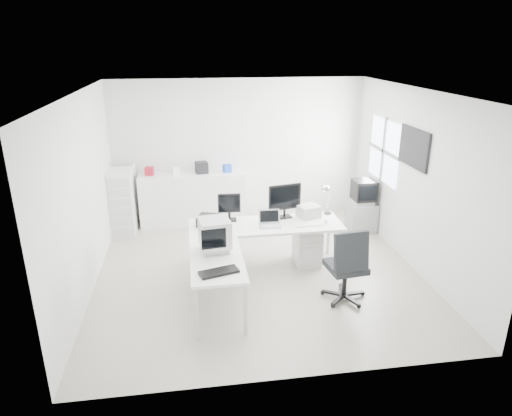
{
  "coord_description": "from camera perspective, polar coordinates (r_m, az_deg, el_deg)",
  "views": [
    {
      "loc": [
        -1.0,
        -6.42,
        3.46
      ],
      "look_at": [
        0.0,
        0.2,
        1.0
      ],
      "focal_mm": 32.0,
      "sensor_mm": 36.0,
      "label": 1
    }
  ],
  "objects": [
    {
      "name": "window",
      "position": [
        8.58,
        15.68,
        6.91
      ],
      "size": [
        0.02,
        1.2,
        1.1
      ],
      "primitive_type": null,
      "color": "white",
      "rests_on": "right_wall"
    },
    {
      "name": "crt_monitor",
      "position": [
        6.21,
        -5.17,
        -3.28
      ],
      "size": [
        0.48,
        0.48,
        0.5
      ],
      "primitive_type": null,
      "rotation": [
        0.0,
        0.0,
        0.13
      ],
      "color": "#B7B7BA",
      "rests_on": "side_desk"
    },
    {
      "name": "left_wall",
      "position": [
        6.91,
        -20.7,
        1.48
      ],
      "size": [
        0.02,
        5.0,
        2.8
      ],
      "primitive_type": "cube",
      "color": "silver",
      "rests_on": "floor"
    },
    {
      "name": "crt_tv",
      "position": [
        8.81,
        13.31,
        1.93
      ],
      "size": [
        0.5,
        0.48,
        0.45
      ],
      "primitive_type": null,
      "color": "black",
      "rests_on": "tv_cabinet"
    },
    {
      "name": "white_mouse",
      "position": [
        7.29,
        8.76,
        -1.64
      ],
      "size": [
        0.06,
        0.06,
        0.06
      ],
      "primitive_type": "sphere",
      "color": "silver",
      "rests_on": "main_desk"
    },
    {
      "name": "tv_cabinet",
      "position": [
        8.98,
        13.06,
        -1.13
      ],
      "size": [
        0.51,
        0.42,
        0.56
      ],
      "primitive_type": "cube",
      "color": "gray",
      "rests_on": "floor"
    },
    {
      "name": "right_wall",
      "position": [
        7.6,
        19.25,
        3.29
      ],
      "size": [
        0.02,
        5.0,
        2.8
      ],
      "primitive_type": "cube",
      "color": "silver",
      "rests_on": "floor"
    },
    {
      "name": "drawer_pedestal",
      "position": [
        7.54,
        6.41,
        -4.74
      ],
      "size": [
        0.4,
        0.5,
        0.6
      ],
      "primitive_type": "cube",
      "color": "silver",
      "rests_on": "floor"
    },
    {
      "name": "white_keyboard",
      "position": [
        7.17,
        6.57,
        -2.11
      ],
      "size": [
        0.39,
        0.14,
        0.02
      ],
      "primitive_type": "cube",
      "rotation": [
        0.0,
        0.0,
        0.06
      ],
      "color": "silver",
      "rests_on": "main_desk"
    },
    {
      "name": "desk_lamp",
      "position": [
        7.62,
        9.04,
        0.86
      ],
      "size": [
        0.19,
        0.19,
        0.45
      ],
      "primitive_type": null,
      "rotation": [
        0.0,
        0.0,
        0.29
      ],
      "color": "silver",
      "rests_on": "main_desk"
    },
    {
      "name": "floor",
      "position": [
        7.37,
        0.23,
        -7.86
      ],
      "size": [
        5.0,
        5.0,
        0.01
      ],
      "primitive_type": "cube",
      "color": "silver",
      "rests_on": "ground"
    },
    {
      "name": "back_wall",
      "position": [
        9.21,
        -2.15,
        7.24
      ],
      "size": [
        5.0,
        0.02,
        2.8
      ],
      "primitive_type": "cube",
      "color": "silver",
      "rests_on": "floor"
    },
    {
      "name": "wall_picture",
      "position": [
        7.55,
        19.14,
        7.13
      ],
      "size": [
        0.04,
        0.9,
        0.6
      ],
      "primitive_type": null,
      "color": "black",
      "rests_on": "right_wall"
    },
    {
      "name": "sideboard",
      "position": [
        9.15,
        -7.9,
        1.2
      ],
      "size": [
        2.06,
        0.51,
        1.03
      ],
      "primitive_type": "cube",
      "color": "silver",
      "rests_on": "floor"
    },
    {
      "name": "clutter_box_d",
      "position": [
        9.01,
        -3.61,
        4.97
      ],
      "size": [
        0.18,
        0.17,
        0.15
      ],
      "primitive_type": "cube",
      "rotation": [
        0.0,
        0.0,
        0.27
      ],
      "color": "#1A41BA",
      "rests_on": "sideboard"
    },
    {
      "name": "main_desk",
      "position": [
        7.33,
        1.21,
        -4.74
      ],
      "size": [
        2.4,
        0.8,
        0.75
      ],
      "primitive_type": null,
      "color": "silver",
      "rests_on": "floor"
    },
    {
      "name": "office_chair",
      "position": [
        6.49,
        11.19,
        -6.77
      ],
      "size": [
        0.72,
        0.72,
        1.13
      ],
      "primitive_type": null,
      "rotation": [
        0.0,
        0.0,
        0.12
      ],
      "color": "#25272A",
      "rests_on": "floor"
    },
    {
      "name": "lcd_monitor_large",
      "position": [
        7.37,
        3.61,
        0.92
      ],
      "size": [
        0.59,
        0.33,
        0.57
      ],
      "primitive_type": null,
      "rotation": [
        0.0,
        0.0,
        0.21
      ],
      "color": "black",
      "rests_on": "main_desk"
    },
    {
      "name": "filing_cabinet",
      "position": [
        8.93,
        -16.36,
        0.76
      ],
      "size": [
        0.43,
        0.51,
        1.24
      ],
      "primitive_type": "cube",
      "color": "silver",
      "rests_on": "floor"
    },
    {
      "name": "clutter_box_a",
      "position": [
        9.01,
        -13.19,
        4.5
      ],
      "size": [
        0.18,
        0.16,
        0.16
      ],
      "primitive_type": "cube",
      "rotation": [
        0.0,
        0.0,
        -0.13
      ],
      "color": "maroon",
      "rests_on": "sideboard"
    },
    {
      "name": "inkjet_printer",
      "position": [
        7.16,
        -5.62,
        -1.57
      ],
      "size": [
        0.49,
        0.43,
        0.14
      ],
      "primitive_type": "cube",
      "rotation": [
        0.0,
        0.0,
        -0.33
      ],
      "color": "black",
      "rests_on": "main_desk"
    },
    {
      "name": "clutter_box_b",
      "position": [
        8.98,
        -10.0,
        4.63
      ],
      "size": [
        0.17,
        0.16,
        0.14
      ],
      "primitive_type": "cube",
      "rotation": [
        0.0,
        0.0,
        0.33
      ],
      "color": "silver",
      "rests_on": "sideboard"
    },
    {
      "name": "clutter_bottle",
      "position": [
        9.07,
        -15.08,
        4.64
      ],
      "size": [
        0.07,
        0.07,
        0.22
      ],
      "primitive_type": "cylinder",
      "color": "silver",
      "rests_on": "sideboard"
    },
    {
      "name": "clutter_box_c",
      "position": [
        8.97,
        -6.81,
        5.05
      ],
      "size": [
        0.26,
        0.25,
        0.22
      ],
      "primitive_type": "cube",
      "rotation": [
        0.0,
        0.0,
        0.23
      ],
      "color": "black",
      "rests_on": "sideboard"
    },
    {
      "name": "side_desk",
      "position": [
        6.27,
        -4.84,
        -9.41
      ],
      "size": [
        0.7,
        1.4,
        0.75
      ],
      "primitive_type": null,
      "color": "silver",
      "rests_on": "floor"
    },
    {
      "name": "black_keyboard",
      "position": [
        5.73,
        -4.67,
        -7.97
      ],
      "size": [
        0.53,
        0.32,
        0.03
      ],
      "primitive_type": "cube",
      "rotation": [
        0.0,
        0.0,
        0.28
      ],
      "color": "black",
      "rests_on": "side_desk"
    },
    {
      "name": "lcd_monitor_small",
      "position": [
        7.26,
        -3.37,
        0.12
      ],
      "size": [
        0.37,
        0.23,
        0.45
      ],
      "primitive_type": null,
      "rotation": [
        0.0,
        0.0,
        -0.06
      ],
      "color": "black",
      "rests_on": "main_desk"
    },
    {
      "name": "laser_printer",
      "position": [
        7.5,
        6.61,
        -0.39
      ],
      "size": [
        0.41,
        0.38,
        0.19
      ],
      "primitive_type": "cube",
      "rotation": [
        0.0,
        0.0,
        0.34
      ],
      "color": "#BCBCBC",
      "rests_on": "main_desk"
    },
    {
      "name": "laptop",
      "position": [
        7.05,
        1.78,
        -1.42
      ],
      "size": [
        0.37,
        0.38,
        0.24
      ],
      "primitive_type": null,
      "rotation": [
        0.0,
        0.0,
        -0.04
      ],
      "color": "#B7B7BA",
      "rests_on": "main_desk"
    },
    {
      "name": "ceiling",
      "position": [
        6.53,
        0.27,
        14.37
      ],
      "size": [
        5.0,
        5.0,
        0.01
      ],
      "primitive_type": "cube",
      "color": "white",
      "rests_on": "back_wall"
    }
  ]
}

